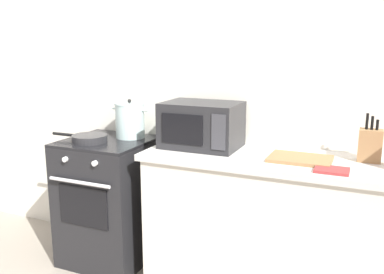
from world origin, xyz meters
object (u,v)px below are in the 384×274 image
at_px(frying_pan, 89,138).
at_px(knife_block, 370,145).
at_px(oven_mitt, 332,170).
at_px(stove, 109,200).
at_px(stock_pot, 130,120).
at_px(microwave, 202,125).
at_px(cutting_board, 300,159).

distance_m(frying_pan, knife_block, 1.84).
bearing_deg(frying_pan, oven_mitt, -1.94).
bearing_deg(knife_block, stove, -175.37).
relative_size(stock_pot, microwave, 0.60).
bearing_deg(frying_pan, stock_pot, 51.74).
bearing_deg(oven_mitt, frying_pan, 178.06).
bearing_deg(cutting_board, knife_block, 20.62).
height_order(stove, microwave, microwave).
relative_size(stock_pot, cutting_board, 0.84).
relative_size(stove, knife_block, 3.24).
relative_size(stove, frying_pan, 2.07).
height_order(stove, frying_pan, frying_pan).
xyz_separation_m(stove, stock_pot, (0.11, 0.14, 0.59)).
xyz_separation_m(cutting_board, knife_block, (0.37, 0.14, 0.09)).
bearing_deg(oven_mitt, cutting_board, 140.51).
height_order(stove, stock_pot, stock_pot).
bearing_deg(microwave, stock_pot, 174.18).
relative_size(cutting_board, oven_mitt, 2.00).
height_order(cutting_board, knife_block, knife_block).
height_order(microwave, cutting_board, microwave).
bearing_deg(stock_pot, knife_block, 0.06).
relative_size(stock_pot, frying_pan, 0.68).
distance_m(microwave, cutting_board, 0.68).
height_order(stock_pot, microwave, microwave).
relative_size(knife_block, oven_mitt, 1.58).
xyz_separation_m(cutting_board, oven_mitt, (0.19, -0.16, -0.00)).
bearing_deg(cutting_board, oven_mitt, -39.49).
distance_m(microwave, oven_mitt, 0.90).
xyz_separation_m(stove, cutting_board, (1.37, 0.00, 0.47)).
bearing_deg(stove, cutting_board, 0.05).
relative_size(microwave, cutting_board, 1.39).
bearing_deg(stove, knife_block, 4.63).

